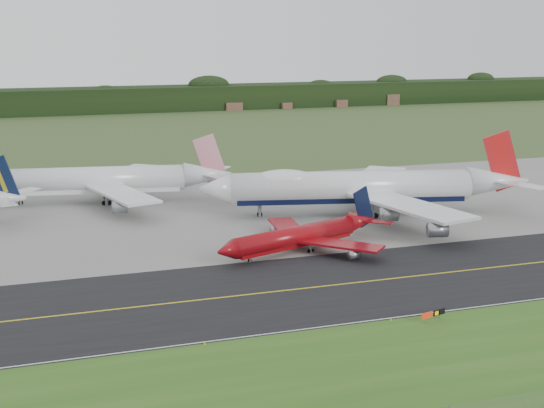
{
  "coord_description": "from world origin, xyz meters",
  "views": [
    {
      "loc": [
        -44.66,
        -108.46,
        38.91
      ],
      "look_at": [
        -1.58,
        22.0,
        7.61
      ],
      "focal_mm": 50.0,
      "sensor_mm": 36.0,
      "label": 1
    }
  ],
  "objects": [
    {
      "name": "edge_marker_left",
      "position": [
        -24.67,
        -20.5,
        0.25
      ],
      "size": [
        0.16,
        0.16,
        0.5
      ],
      "primitive_type": "cylinder",
      "color": "yellow",
      "rests_on": "ground"
    },
    {
      "name": "taxiway_edge_line",
      "position": [
        0.0,
        -19.5,
        0.03
      ],
      "size": [
        400.0,
        0.25,
        0.0
      ],
      "primitive_type": "cube",
      "color": "silver",
      "rests_on": "taxiway"
    },
    {
      "name": "horizon_treeline",
      "position": [
        0.0,
        273.76,
        5.47
      ],
      "size": [
        700.0,
        25.0,
        12.0
      ],
      "color": "black",
      "rests_on": "ground"
    },
    {
      "name": "grass_verge",
      "position": [
        0.0,
        -35.0,
        0.01
      ],
      "size": [
        400.0,
        30.0,
        0.01
      ],
      "primitive_type": "cube",
      "color": "#2C5719",
      "rests_on": "ground"
    },
    {
      "name": "perimeter_fence",
      "position": [
        0.0,
        -48.0,
        1.1
      ],
      "size": [
        320.0,
        0.1,
        320.0
      ],
      "color": "slate",
      "rests_on": "ground"
    },
    {
      "name": "jet_red_737",
      "position": [
        2.42,
        15.96,
        2.77
      ],
      "size": [
        35.92,
        28.44,
        10.0
      ],
      "color": "maroon",
      "rests_on": "ground"
    },
    {
      "name": "jet_ba_747",
      "position": [
        24.18,
        37.56,
        6.19
      ],
      "size": [
        71.8,
        58.5,
        18.2
      ],
      "color": "silver",
      "rests_on": "ground"
    },
    {
      "name": "taxiway",
      "position": [
        0.0,
        -4.0,
        0.01
      ],
      "size": [
        400.0,
        32.0,
        0.02
      ],
      "primitive_type": "cube",
      "color": "black",
      "rests_on": "ground"
    },
    {
      "name": "apron",
      "position": [
        0.0,
        51.0,
        0.01
      ],
      "size": [
        400.0,
        78.0,
        0.01
      ],
      "primitive_type": "cube",
      "color": "slate",
      "rests_on": "ground"
    },
    {
      "name": "taxiway_centreline",
      "position": [
        0.0,
        -4.0,
        0.03
      ],
      "size": [
        400.0,
        0.4,
        0.0
      ],
      "primitive_type": "cube",
      "color": "gold",
      "rests_on": "taxiway"
    },
    {
      "name": "edge_marker_center",
      "position": [
        1.63,
        -20.5,
        0.25
      ],
      "size": [
        0.16,
        0.16,
        0.5
      ],
      "primitive_type": "cylinder",
      "color": "yellow",
      "rests_on": "ground"
    },
    {
      "name": "jet_star_tail",
      "position": [
        -27.3,
        67.6,
        5.22
      ],
      "size": [
        59.29,
        49.04,
        15.67
      ],
      "color": "silver",
      "rests_on": "ground"
    },
    {
      "name": "ground",
      "position": [
        0.0,
        0.0,
        0.0
      ],
      "size": [
        600.0,
        600.0,
        0.0
      ],
      "primitive_type": "plane",
      "color": "#374F24",
      "rests_on": "ground"
    },
    {
      "name": "taxiway_sign",
      "position": [
        7.19,
        -22.25,
        1.03
      ],
      "size": [
        4.27,
        1.29,
        1.46
      ],
      "color": "slate",
      "rests_on": "ground"
    }
  ]
}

